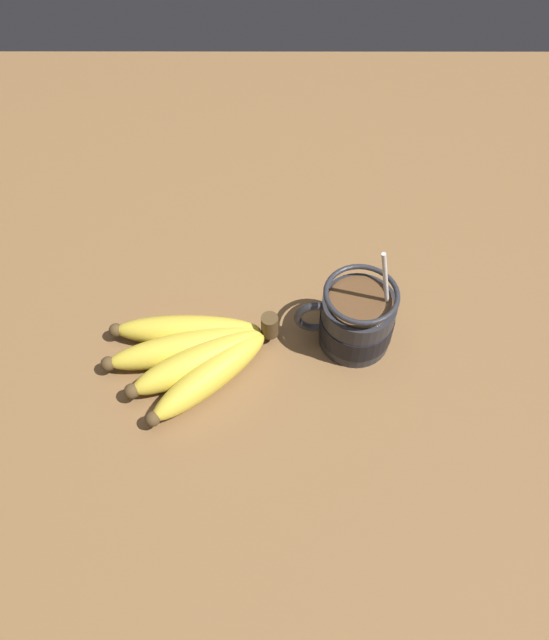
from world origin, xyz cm
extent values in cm
cube|color=brown|center=(0.00, 0.00, 1.84)|extent=(126.56, 126.56, 3.68)
cylinder|color=#28282D|center=(-4.75, -2.05, 7.26)|extent=(8.36, 8.36, 7.15)
cylinder|color=black|center=(-4.75, -2.05, 6.70)|extent=(8.56, 8.56, 3.02)
torus|color=#28282D|center=(0.26, -2.05, 8.00)|extent=(5.04, 0.90, 5.04)
cylinder|color=brown|center=(-4.75, -2.05, 10.93)|extent=(7.16, 7.16, 0.40)
torus|color=#28282D|center=(-4.75, -2.05, 12.31)|extent=(8.36, 8.36, 0.60)
cylinder|color=silver|center=(-7.50, -2.05, 11.98)|extent=(3.05, 0.50, 13.69)
ellipsoid|color=silver|center=(-6.22, -2.05, 5.18)|extent=(3.00, 2.00, 0.80)
cylinder|color=#4C381E|center=(5.25, -1.88, 6.59)|extent=(2.00, 2.00, 3.00)
ellipsoid|color=gold|center=(14.77, -1.93, 5.50)|extent=(17.05, 3.72, 3.63)
sphere|color=#4C381E|center=(23.28, -1.98, 5.50)|extent=(1.63, 1.63, 1.63)
ellipsoid|color=gold|center=(14.83, 0.52, 5.55)|extent=(18.12, 7.93, 3.74)
sphere|color=#4C381E|center=(23.43, 2.67, 5.55)|extent=(1.68, 1.68, 1.68)
ellipsoid|color=gold|center=(13.20, 2.42, 5.62)|extent=(15.98, 11.04, 3.87)
sphere|color=#4C381E|center=(20.28, 6.24, 5.62)|extent=(1.74, 1.74, 1.74)
ellipsoid|color=gold|center=(11.80, 4.17, 5.54)|extent=(14.16, 13.47, 3.72)
sphere|color=#4C381E|center=(17.62, 9.54, 5.54)|extent=(1.67, 1.67, 1.67)
camera|label=1|loc=(4.65, 39.59, 65.37)|focal=35.00mm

